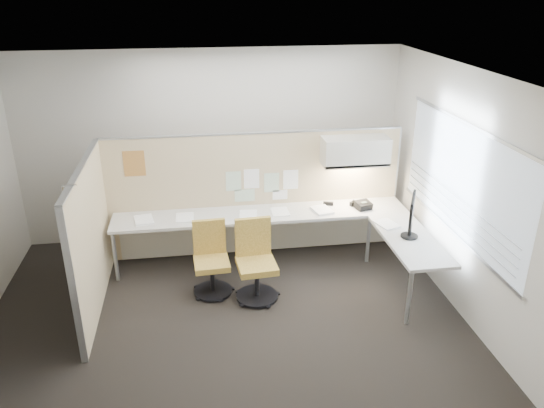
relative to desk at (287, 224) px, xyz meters
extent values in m
cube|color=black|center=(-0.93, -1.13, -0.61)|extent=(5.50, 4.50, 0.01)
cube|color=white|center=(-0.93, -1.13, 2.20)|extent=(5.50, 4.50, 0.01)
cube|color=beige|center=(-0.93, 1.12, 0.80)|extent=(5.50, 0.02, 2.80)
cube|color=beige|center=(-0.93, -3.38, 0.80)|extent=(5.50, 0.02, 2.80)
cube|color=beige|center=(1.82, -1.13, 0.80)|extent=(0.02, 4.50, 2.80)
cube|color=#9BA8B5|center=(1.79, -1.13, 0.95)|extent=(0.01, 2.80, 1.30)
cube|color=#CABA8C|center=(-0.38, 0.47, 0.27)|extent=(4.10, 0.06, 1.75)
cube|color=#CABA8C|center=(-2.43, -0.63, 0.27)|extent=(0.06, 2.20, 1.75)
cube|color=beige|center=(-0.33, 0.14, 0.11)|extent=(4.00, 0.60, 0.04)
cube|color=beige|center=(1.37, -0.89, 0.11)|extent=(0.60, 1.47, 0.04)
cube|color=beige|center=(-0.33, 0.41, -0.26)|extent=(3.90, 0.02, 0.64)
cylinder|color=#A5A8AA|center=(-2.28, -0.11, -0.26)|extent=(0.05, 0.05, 0.69)
cylinder|color=#A5A8AA|center=(1.12, -1.58, -0.26)|extent=(0.05, 0.05, 0.69)
cylinder|color=#A5A8AA|center=(1.12, -0.11, -0.26)|extent=(0.05, 0.05, 0.69)
cube|color=beige|center=(0.97, 0.26, 0.91)|extent=(0.90, 0.36, 0.38)
cube|color=#FFEABF|center=(0.97, 0.26, 0.70)|extent=(0.60, 0.06, 0.02)
cube|color=#8CBF8C|center=(-0.68, 0.44, 0.50)|extent=(0.21, 0.00, 0.28)
cube|color=white|center=(-0.43, 0.44, 0.52)|extent=(0.21, 0.00, 0.28)
cube|color=#8CBF8C|center=(-0.15, 0.44, 0.45)|extent=(0.21, 0.00, 0.28)
cube|color=white|center=(0.12, 0.44, 0.48)|extent=(0.21, 0.00, 0.28)
cube|color=#8CBF8C|center=(-0.53, 0.44, 0.28)|extent=(0.28, 0.00, 0.18)
cube|color=white|center=(-0.03, 0.44, 0.26)|extent=(0.21, 0.00, 0.14)
cube|color=orange|center=(-1.98, 0.44, 0.82)|extent=(0.28, 0.00, 0.35)
cylinder|color=black|center=(-1.06, -0.60, -0.57)|extent=(0.48, 0.48, 0.03)
cylinder|color=black|center=(-1.06, -0.60, -0.39)|extent=(0.06, 0.06, 0.37)
cube|color=#E8BC56|center=(-1.06, -0.60, -0.18)|extent=(0.45, 0.45, 0.07)
cube|color=#E8BC56|center=(-1.07, -0.40, 0.09)|extent=(0.41, 0.08, 0.46)
cylinder|color=black|center=(-0.52, -0.81, -0.57)|extent=(0.52, 0.52, 0.03)
cylinder|color=black|center=(-0.52, -0.81, -0.37)|extent=(0.06, 0.06, 0.40)
cube|color=#E8BC56|center=(-0.52, -0.81, -0.14)|extent=(0.49, 0.49, 0.08)
cube|color=#E8BC56|center=(-0.54, -0.59, 0.15)|extent=(0.44, 0.09, 0.50)
cylinder|color=black|center=(1.37, -0.85, 0.14)|extent=(0.21, 0.21, 0.02)
cylinder|color=black|center=(1.37, -0.85, 0.23)|extent=(0.04, 0.04, 0.19)
cube|color=black|center=(1.37, -0.85, 0.50)|extent=(0.25, 0.47, 0.34)
cube|color=black|center=(1.37, -0.85, 0.50)|extent=(0.21, 0.42, 0.30)
cube|color=black|center=(1.07, 0.08, 0.18)|extent=(0.24, 0.24, 0.12)
cylinder|color=black|center=(0.98, 0.10, 0.21)|extent=(0.08, 0.17, 0.04)
cube|color=black|center=(0.63, 0.27, 0.15)|extent=(0.15, 0.08, 0.05)
cube|color=black|center=(0.97, 0.20, 0.16)|extent=(0.12, 0.09, 0.06)
cube|color=silver|center=(-2.43, -1.24, 1.17)|extent=(0.14, 0.02, 0.02)
cylinder|color=silver|center=(-2.50, -1.24, 1.09)|extent=(0.02, 0.02, 0.14)
cube|color=#AD7F4C|center=(-2.50, -1.24, 0.96)|extent=(0.02, 0.40, 0.12)
cube|color=#AD7F4C|center=(-2.53, -1.21, 0.92)|extent=(0.02, 0.40, 0.12)
cube|color=gray|center=(-2.51, -1.29, 0.38)|extent=(0.01, 0.07, 1.00)
cube|color=white|center=(-1.90, 0.12, 0.14)|extent=(0.28, 0.34, 0.03)
cube|color=white|center=(-1.37, 0.12, 0.14)|extent=(0.23, 0.30, 0.02)
cube|color=white|center=(-0.52, 0.05, 0.15)|extent=(0.26, 0.32, 0.04)
cube|color=white|center=(-0.08, 0.13, 0.13)|extent=(0.24, 0.31, 0.01)
cube|color=white|center=(0.49, 0.08, 0.14)|extent=(0.29, 0.34, 0.03)
cube|color=white|center=(1.22, -0.47, 0.14)|extent=(0.31, 0.36, 0.02)
camera|label=1|loc=(-1.17, -6.37, 3.06)|focal=35.00mm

